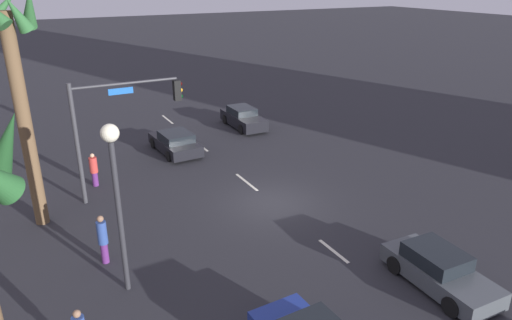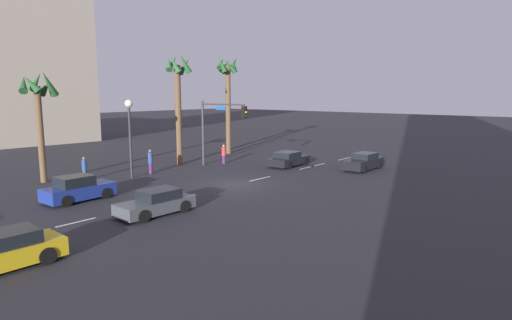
{
  "view_description": "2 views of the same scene",
  "coord_description": "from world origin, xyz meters",
  "px_view_note": "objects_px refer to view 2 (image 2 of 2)",
  "views": [
    {
      "loc": [
        -16.92,
        9.87,
        9.77
      ],
      "look_at": [
        1.8,
        -0.12,
        1.46
      ],
      "focal_mm": 33.15,
      "sensor_mm": 36.0,
      "label": 1
    },
    {
      "loc": [
        -21.12,
        -19.54,
        6.17
      ],
      "look_at": [
        1.61,
        -0.43,
        1.56
      ],
      "focal_mm": 29.98,
      "sensor_mm": 36.0,
      "label": 2
    }
  ],
  "objects_px": {
    "car_2": "(2,252)",
    "pedestrian_1": "(150,161)",
    "car_5": "(364,162)",
    "pedestrian_0": "(224,154)",
    "streetlamp": "(130,123)",
    "palm_tree_2": "(39,102)",
    "car_1": "(78,189)",
    "traffic_signal": "(218,122)",
    "palm_tree_1": "(228,86)",
    "palm_tree_0": "(178,91)",
    "car_3": "(288,159)",
    "car_0": "(156,203)",
    "pedestrian_2": "(84,168)"
  },
  "relations": [
    {
      "from": "traffic_signal",
      "to": "palm_tree_2",
      "type": "relative_size",
      "value": 0.72
    },
    {
      "from": "palm_tree_2",
      "to": "streetlamp",
      "type": "bearing_deg",
      "value": -35.27
    },
    {
      "from": "car_3",
      "to": "car_5",
      "type": "distance_m",
      "value": 6.3
    },
    {
      "from": "car_0",
      "to": "pedestrian_0",
      "type": "height_order",
      "value": "pedestrian_0"
    },
    {
      "from": "car_2",
      "to": "car_1",
      "type": "bearing_deg",
      "value": 47.96
    },
    {
      "from": "car_5",
      "to": "palm_tree_1",
      "type": "distance_m",
      "value": 16.38
    },
    {
      "from": "car_0",
      "to": "palm_tree_0",
      "type": "relative_size",
      "value": 0.42
    },
    {
      "from": "car_0",
      "to": "palm_tree_1",
      "type": "xyz_separation_m",
      "value": [
        18.85,
        12.87,
        6.35
      ]
    },
    {
      "from": "car_5",
      "to": "streetlamp",
      "type": "relative_size",
      "value": 0.74
    },
    {
      "from": "car_1",
      "to": "traffic_signal",
      "type": "bearing_deg",
      "value": 7.53
    },
    {
      "from": "traffic_signal",
      "to": "streetlamp",
      "type": "height_order",
      "value": "streetlamp"
    },
    {
      "from": "pedestrian_1",
      "to": "pedestrian_2",
      "type": "xyz_separation_m",
      "value": [
        -4.6,
        1.51,
        -0.11
      ]
    },
    {
      "from": "car_1",
      "to": "streetlamp",
      "type": "height_order",
      "value": "streetlamp"
    },
    {
      "from": "car_2",
      "to": "pedestrian_1",
      "type": "xyz_separation_m",
      "value": [
        14.5,
        11.13,
        0.39
      ]
    },
    {
      "from": "streetlamp",
      "to": "palm_tree_2",
      "type": "relative_size",
      "value": 0.74
    },
    {
      "from": "streetlamp",
      "to": "traffic_signal",
      "type": "bearing_deg",
      "value": -12.76
    },
    {
      "from": "car_5",
      "to": "palm_tree_2",
      "type": "xyz_separation_m",
      "value": [
        -19.17,
        14.93,
        4.94
      ]
    },
    {
      "from": "palm_tree_1",
      "to": "palm_tree_2",
      "type": "height_order",
      "value": "palm_tree_1"
    },
    {
      "from": "streetlamp",
      "to": "pedestrian_2",
      "type": "distance_m",
      "value": 4.53
    },
    {
      "from": "palm_tree_1",
      "to": "palm_tree_2",
      "type": "bearing_deg",
      "value": -179.44
    },
    {
      "from": "palm_tree_0",
      "to": "traffic_signal",
      "type": "bearing_deg",
      "value": -74.11
    },
    {
      "from": "pedestrian_0",
      "to": "palm_tree_1",
      "type": "bearing_deg",
      "value": 40.13
    },
    {
      "from": "traffic_signal",
      "to": "pedestrian_1",
      "type": "bearing_deg",
      "value": 159.8
    },
    {
      "from": "traffic_signal",
      "to": "pedestrian_1",
      "type": "relative_size",
      "value": 2.92
    },
    {
      "from": "car_2",
      "to": "traffic_signal",
      "type": "bearing_deg",
      "value": 24.62
    },
    {
      "from": "pedestrian_1",
      "to": "palm_tree_1",
      "type": "height_order",
      "value": "palm_tree_1"
    },
    {
      "from": "pedestrian_0",
      "to": "palm_tree_1",
      "type": "distance_m",
      "value": 8.96
    },
    {
      "from": "car_5",
      "to": "pedestrian_0",
      "type": "distance_m",
      "value": 12.08
    },
    {
      "from": "car_1",
      "to": "palm_tree_0",
      "type": "bearing_deg",
      "value": 24.08
    },
    {
      "from": "car_1",
      "to": "pedestrian_0",
      "type": "xyz_separation_m",
      "value": [
        14.98,
        2.77,
        0.21
      ]
    },
    {
      "from": "streetlamp",
      "to": "palm_tree_0",
      "type": "height_order",
      "value": "palm_tree_0"
    },
    {
      "from": "car_3",
      "to": "pedestrian_1",
      "type": "xyz_separation_m",
      "value": [
        -9.85,
        6.08,
        0.42
      ]
    },
    {
      "from": "car_1",
      "to": "car_2",
      "type": "xyz_separation_m",
      "value": [
        -6.65,
        -7.38,
        -0.06
      ]
    },
    {
      "from": "traffic_signal",
      "to": "pedestrian_0",
      "type": "distance_m",
      "value": 3.53
    },
    {
      "from": "streetlamp",
      "to": "palm_tree_1",
      "type": "bearing_deg",
      "value": 14.35
    },
    {
      "from": "pedestrian_1",
      "to": "pedestrian_2",
      "type": "distance_m",
      "value": 4.85
    },
    {
      "from": "traffic_signal",
      "to": "pedestrian_1",
      "type": "xyz_separation_m",
      "value": [
        -5.43,
        2.0,
        -2.8
      ]
    },
    {
      "from": "car_2",
      "to": "streetlamp",
      "type": "distance_m",
      "value": 16.92
    },
    {
      "from": "palm_tree_0",
      "to": "car_3",
      "type": "bearing_deg",
      "value": -54.87
    },
    {
      "from": "car_1",
      "to": "pedestrian_1",
      "type": "relative_size",
      "value": 2.12
    },
    {
      "from": "car_1",
      "to": "palm_tree_1",
      "type": "height_order",
      "value": "palm_tree_1"
    },
    {
      "from": "car_5",
      "to": "pedestrian_1",
      "type": "bearing_deg",
      "value": 136.32
    },
    {
      "from": "car_5",
      "to": "car_2",
      "type": "bearing_deg",
      "value": 178.47
    },
    {
      "from": "car_0",
      "to": "car_1",
      "type": "height_order",
      "value": "car_1"
    },
    {
      "from": "pedestrian_1",
      "to": "car_3",
      "type": "bearing_deg",
      "value": -31.69
    },
    {
      "from": "car_1",
      "to": "car_5",
      "type": "bearing_deg",
      "value": -21.78
    },
    {
      "from": "car_1",
      "to": "palm_tree_0",
      "type": "relative_size",
      "value": 0.42
    },
    {
      "from": "traffic_signal",
      "to": "palm_tree_1",
      "type": "bearing_deg",
      "value": 37.99
    },
    {
      "from": "car_0",
      "to": "car_5",
      "type": "xyz_separation_m",
      "value": [
        19.07,
        -2.25,
        0.04
      ]
    },
    {
      "from": "pedestrian_0",
      "to": "pedestrian_2",
      "type": "height_order",
      "value": "pedestrian_0"
    }
  ]
}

